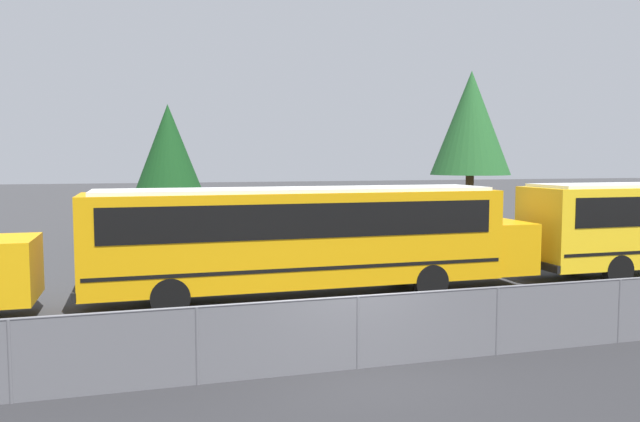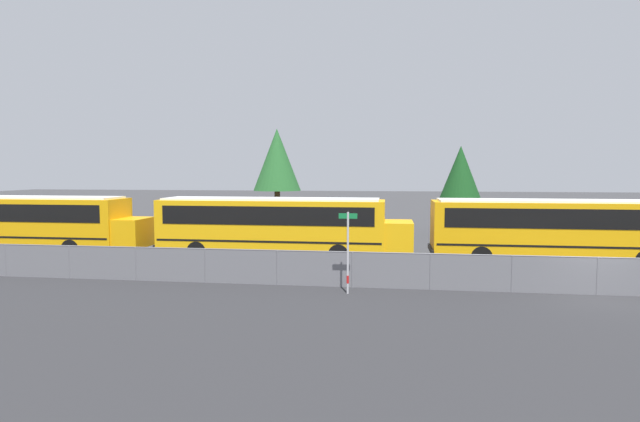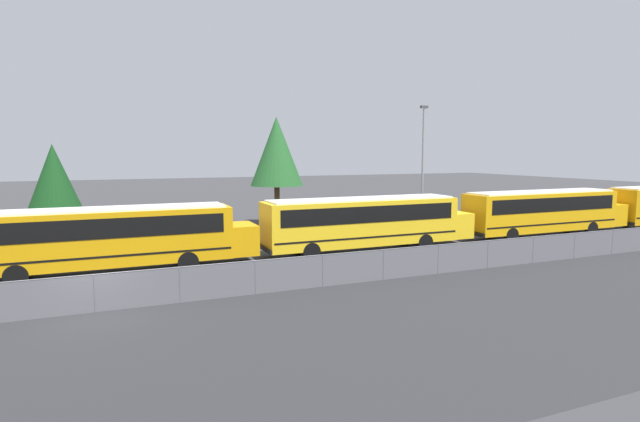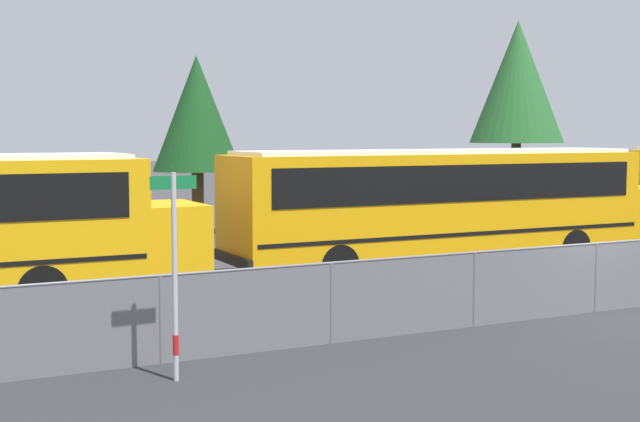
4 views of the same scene
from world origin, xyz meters
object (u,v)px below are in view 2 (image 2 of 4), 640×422
Objects in this scene: school_bus_1 at (27,220)px; tree_1 at (460,175)px; street_sign at (348,251)px; school_bus_3 at (561,226)px; tree_2 at (277,160)px; school_bus_2 at (277,223)px.

school_bus_1 is 27.85m from tree_1.
tree_1 reaches higher than street_sign.
tree_2 reaches higher than school_bus_3.
school_bus_2 is 1.69× the size of tree_2.
tree_1 is at bearing 70.17° from street_sign.
school_bus_1 is 1.69× the size of tree_2.
street_sign is at bearing -58.35° from school_bus_2.
school_bus_2 is 1.00× the size of school_bus_3.
street_sign is at bearing -143.78° from school_bus_3.
tree_1 reaches higher than school_bus_1.
street_sign is 19.61m from tree_1.
school_bus_1 is at bearing -131.98° from tree_2.
street_sign is at bearing -69.97° from tree_2.
school_bus_1 is at bearing -179.13° from school_bus_2.
street_sign is (4.35, -7.06, -0.28)m from school_bus_2.
street_sign is at bearing -109.83° from tree_1.
school_bus_1 is 19.90m from street_sign.
school_bus_1 is 4.32× the size of street_sign.
school_bus_2 is 15.86m from tree_1.
school_bus_2 is (14.34, 0.22, 0.00)m from school_bus_1.
tree_2 is at bearing 174.31° from tree_1.
school_bus_2 is at bearing 121.65° from street_sign.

